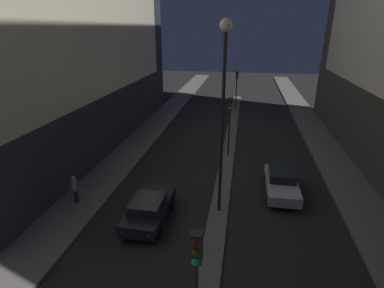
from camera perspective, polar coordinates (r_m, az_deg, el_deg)
median_strip at (r=25.09m, az=7.09°, el=-0.62°), size 1.01×39.57×0.11m
traffic_light_near at (r=8.52m, az=0.75°, el=-23.05°), size 0.32×0.42×4.50m
traffic_light_mid at (r=22.36m, az=7.22°, el=5.73°), size 0.32×0.42×4.50m
traffic_light_far at (r=36.09m, az=8.52°, el=11.63°), size 0.32×0.42×4.50m
street_lamp at (r=14.13m, az=6.06°, el=10.84°), size 0.57×0.57×9.64m
car_left_lane at (r=15.84m, az=-8.18°, el=-12.01°), size 1.83×4.19×1.40m
car_right_lane at (r=18.80m, az=16.67°, el=-7.02°), size 1.77×4.19×1.42m
pedestrian_on_left_sidewalk at (r=18.01m, az=-21.41°, el=-7.87°), size 0.32×0.32×1.66m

